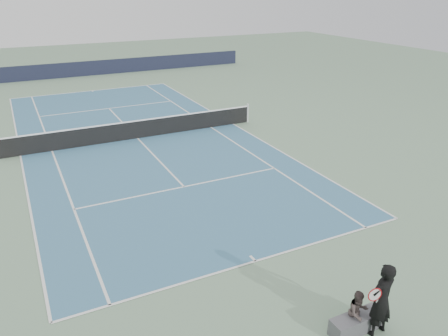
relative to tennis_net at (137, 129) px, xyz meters
name	(u,v)px	position (x,y,z in m)	size (l,w,h in m)	color
ground	(138,138)	(0.00, 0.00, -0.50)	(80.00, 80.00, 0.00)	gray
court_surface	(138,138)	(0.00, 0.00, -0.50)	(10.97, 23.77, 0.01)	teal
tennis_net	(137,129)	(0.00, 0.00, 0.00)	(12.90, 0.10, 1.07)	silver
windscreen_far	(77,69)	(0.00, 17.88, 0.10)	(30.00, 0.25, 1.20)	black
tennis_player	(381,300)	(1.07, -15.44, 0.41)	(0.82, 0.55, 1.82)	black
spectator_bench	(357,318)	(0.69, -15.20, -0.14)	(1.29, 0.45, 1.10)	#4F4E53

